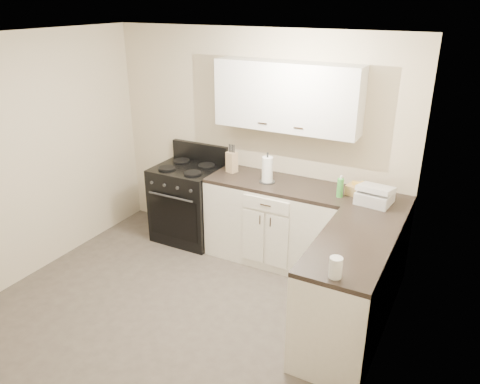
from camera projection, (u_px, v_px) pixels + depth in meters
The scene contains 19 objects.
floor at pixel (169, 321), 4.36m from camera, with size 3.60×3.60×0.00m, color #473F38.
ceiling at pixel (149, 40), 3.39m from camera, with size 3.60×3.60×0.00m, color white.
wall_back at pixel (256, 142), 5.34m from camera, with size 3.60×3.60×0.00m, color beige.
wall_right at pixel (380, 248), 3.10m from camera, with size 3.60×3.60×0.00m, color beige.
wall_left at pixel (14, 164), 4.65m from camera, with size 3.60×3.60×0.00m, color beige.
base_cabinets_back at pixel (277, 223), 5.22m from camera, with size 1.55×0.60×0.90m, color white.
base_cabinets_right at pixel (357, 277), 4.23m from camera, with size 0.60×1.90×0.90m, color white.
countertop_back at pixel (278, 184), 5.04m from camera, with size 1.55×0.60×0.04m, color black.
countertop_right at pixel (362, 230), 4.05m from camera, with size 0.60×1.90×0.04m, color black.
upper_cabinets at pixel (287, 96), 4.81m from camera, with size 1.55×0.30×0.70m, color silver.
stove at pixel (189, 203), 5.70m from camera, with size 0.76×0.65×0.92m, color black.
knife_block at pixel (232, 162), 5.29m from camera, with size 0.11×0.10×0.24m, color tan.
paper_towel at pixel (267, 170), 4.99m from camera, with size 0.12×0.12×0.28m, color white.
soap_bottle at pixel (340, 188), 4.64m from camera, with size 0.06×0.06×0.19m, color green.
wicker_basket at pixel (363, 191), 4.69m from camera, with size 0.30×0.20×0.10m, color tan.
countertop_grill at pixel (375, 197), 4.51m from camera, with size 0.32×0.30×0.12m, color silver.
glass_jar at pixel (336, 268), 3.31m from camera, with size 0.10×0.10×0.16m, color silver.
oven_mitt_near at pixel (301, 301), 3.90m from camera, with size 0.02×0.15×0.26m, color black.
oven_mitt_far at pixel (311, 285), 4.11m from camera, with size 0.02×0.16×0.28m, color black.
Camera 1 is at (2.25, -2.83, 2.79)m, focal length 35.00 mm.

